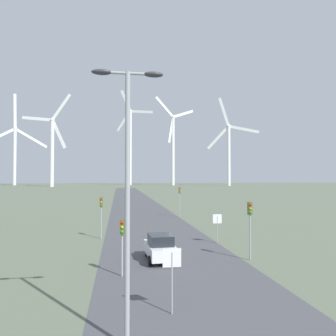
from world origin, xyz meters
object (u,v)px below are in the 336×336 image
at_px(traffic_light_post_near_right, 250,218).
at_px(traffic_light_post_mid_left, 101,208).
at_px(stop_sign_far, 217,223).
at_px(wind_turbine_center, 130,141).
at_px(stop_sign_near, 172,268).
at_px(streetlamp, 128,173).
at_px(car_approaching, 160,247).
at_px(wind_turbine_left, 52,145).
at_px(wind_turbine_far_right, 229,148).
at_px(traffic_light_post_near_left, 122,234).
at_px(traffic_light_post_mid_right, 180,195).
at_px(wind_turbine_right, 173,143).
at_px(wind_turbine_far_left, 15,148).

distance_m(traffic_light_post_near_right, traffic_light_post_mid_left, 14.50).
distance_m(stop_sign_far, wind_turbine_center, 212.13).
xyz_separation_m(stop_sign_near, stop_sign_far, (6.37, 14.11, -0.17)).
bearing_deg(streetlamp, car_approaching, 77.12).
relative_size(streetlamp, car_approaching, 2.29).
xyz_separation_m(traffic_light_post_near_right, wind_turbine_left, (-48.00, 178.46, 21.80)).
distance_m(streetlamp, wind_turbine_far_right, 207.67).
relative_size(traffic_light_post_near_left, traffic_light_post_mid_right, 0.77).
relative_size(stop_sign_near, traffic_light_post_mid_left, 0.71).
relative_size(wind_turbine_right, wind_turbine_far_right, 1.04).
bearing_deg(streetlamp, wind_turbine_far_right, 69.88).
height_order(traffic_light_post_near_left, wind_turbine_far_right, wind_turbine_far_right).
distance_m(traffic_light_post_near_left, wind_turbine_right, 209.80).
bearing_deg(wind_turbine_right, streetlamp, -99.91).
distance_m(traffic_light_post_mid_left, wind_turbine_far_left, 223.34).
bearing_deg(wind_turbine_right, traffic_light_post_mid_right, -99.18).
distance_m(wind_turbine_far_left, wind_turbine_right, 111.06).
bearing_deg(car_approaching, traffic_light_post_mid_left, 117.16).
bearing_deg(stop_sign_far, car_approaching, -138.03).
bearing_deg(wind_turbine_far_right, car_approaching, -110.55).
bearing_deg(wind_turbine_far_right, traffic_light_post_near_right, -108.73).
bearing_deg(stop_sign_near, traffic_light_post_near_right, 49.56).
height_order(stop_sign_far, traffic_light_post_mid_right, traffic_light_post_mid_right).
height_order(car_approaching, wind_turbine_center, wind_turbine_center).
height_order(traffic_light_post_mid_right, wind_turbine_right, wind_turbine_right).
xyz_separation_m(traffic_light_post_mid_left, traffic_light_post_mid_right, (10.41, 15.08, 0.31)).
bearing_deg(stop_sign_near, traffic_light_post_mid_left, 102.37).
bearing_deg(wind_turbine_far_right, traffic_light_post_near_left, -110.95).
relative_size(traffic_light_post_near_right, traffic_light_post_mid_left, 1.04).
xyz_separation_m(wind_turbine_far_left, wind_turbine_far_right, (143.49, -36.72, -0.99)).
distance_m(traffic_light_post_near_left, traffic_light_post_mid_left, 12.24).
bearing_deg(wind_turbine_left, wind_turbine_right, 17.34).
height_order(traffic_light_post_mid_right, wind_turbine_far_left, wind_turbine_far_left).
height_order(car_approaching, wind_turbine_right, wind_turbine_right).
distance_m(traffic_light_post_mid_right, wind_turbine_right, 181.73).
distance_m(traffic_light_post_mid_left, wind_turbine_far_right, 189.98).
bearing_deg(wind_turbine_left, traffic_light_post_near_left, -77.83).
relative_size(stop_sign_far, traffic_light_post_near_right, 0.63).
height_order(traffic_light_post_mid_left, wind_turbine_center, wind_turbine_center).
xyz_separation_m(stop_sign_far, traffic_light_post_mid_left, (-10.27, 3.66, 1.08)).
bearing_deg(streetlamp, wind_turbine_left, 101.69).
distance_m(car_approaching, wind_turbine_center, 217.43).
bearing_deg(wind_turbine_right, traffic_light_post_near_right, -97.96).
bearing_deg(wind_turbine_far_right, streetlamp, -110.12).
bearing_deg(wind_turbine_far_left, wind_turbine_right, -9.37).
bearing_deg(traffic_light_post_near_left, traffic_light_post_mid_right, 72.49).
relative_size(stop_sign_far, wind_turbine_center, 0.04).
xyz_separation_m(streetlamp, wind_turbine_far_right, (71.15, 194.19, 18.80)).
bearing_deg(wind_turbine_far_left, stop_sign_near, -71.98).
xyz_separation_m(wind_turbine_center, wind_turbine_far_right, (63.19, -32.32, -7.17)).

